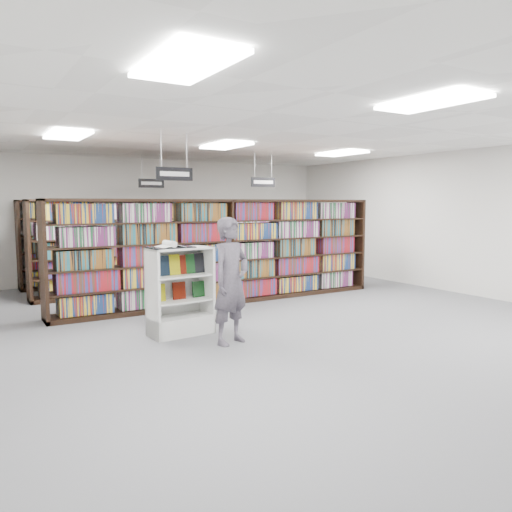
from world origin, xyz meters
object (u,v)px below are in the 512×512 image
open_book (170,246)px  bookshelf_row_near (227,251)px  endcap_display (180,304)px  shopper (231,281)px

open_book → bookshelf_row_near: bearing=41.2°
endcap_display → open_book: bearing=-172.3°
bookshelf_row_near → open_book: size_ratio=10.22×
open_book → shopper: (0.59, -0.83, -0.47)m
open_book → shopper: shopper is taller
bookshelf_row_near → open_book: bearing=-136.0°
bookshelf_row_near → endcap_display: (-1.79, -1.84, -0.58)m
bookshelf_row_near → shopper: (-1.35, -2.70, -0.14)m
endcap_display → shopper: bearing=-67.8°
open_book → shopper: size_ratio=0.38×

